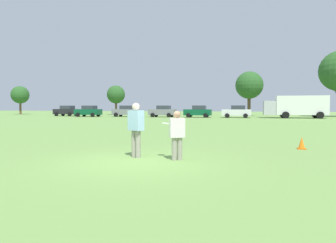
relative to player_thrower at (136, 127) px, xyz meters
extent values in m
plane|color=#6B9347|center=(0.22, -0.66, -1.00)|extent=(187.37, 187.37, 0.00)
cylinder|color=gray|center=(-0.08, 0.04, -0.55)|extent=(0.17, 0.17, 0.88)
cylinder|color=gray|center=(0.08, -0.04, -0.55)|extent=(0.17, 0.17, 0.88)
cube|color=#9EC6E5|center=(0.00, 0.00, 0.21)|extent=(0.57, 0.48, 0.64)
sphere|color=beige|center=(0.00, 0.00, 0.65)|extent=(0.25, 0.25, 0.25)
cylinder|color=gray|center=(1.46, -0.09, -0.64)|extent=(0.16, 0.16, 0.71)
cylinder|color=gray|center=(1.31, -0.16, -0.64)|extent=(0.16, 0.16, 0.71)
cube|color=silver|center=(1.39, -0.12, 0.01)|extent=(0.52, 0.43, 0.59)
sphere|color=tan|center=(1.39, -0.12, 0.41)|extent=(0.23, 0.23, 0.23)
cylinder|color=white|center=(0.96, 0.16, 0.12)|extent=(0.27, 0.27, 0.06)
cube|color=#D8590C|center=(5.56, 3.41, -0.98)|extent=(0.32, 0.32, 0.03)
cone|color=orange|center=(5.56, 3.41, -0.74)|extent=(0.24, 0.24, 0.45)
cube|color=black|center=(-27.02, 36.86, -0.22)|extent=(4.22, 1.85, 0.90)
cube|color=#2D333D|center=(-26.77, 36.86, 0.50)|extent=(2.02, 1.66, 0.64)
cylinder|color=black|center=(-28.31, 35.85, -0.67)|extent=(0.66, 0.23, 0.66)
cylinder|color=black|center=(-28.33, 37.85, -0.67)|extent=(0.66, 0.23, 0.66)
cylinder|color=black|center=(-25.71, 35.88, -0.67)|extent=(0.66, 0.23, 0.66)
cylinder|color=black|center=(-25.73, 37.87, -0.67)|extent=(0.66, 0.23, 0.66)
cube|color=#0C4C2D|center=(-21.37, 34.50, -0.22)|extent=(4.22, 1.85, 0.90)
cube|color=#2D333D|center=(-21.12, 34.51, 0.50)|extent=(2.02, 1.66, 0.64)
cylinder|color=black|center=(-22.66, 33.49, -0.67)|extent=(0.66, 0.23, 0.66)
cylinder|color=black|center=(-22.69, 35.49, -0.67)|extent=(0.66, 0.23, 0.66)
cylinder|color=black|center=(-20.06, 33.52, -0.67)|extent=(0.66, 0.23, 0.66)
cylinder|color=black|center=(-20.08, 35.52, -0.67)|extent=(0.66, 0.23, 0.66)
cube|color=slate|center=(-15.50, 36.19, -0.22)|extent=(4.22, 1.85, 0.90)
cube|color=#2D333D|center=(-15.25, 36.19, 0.50)|extent=(2.02, 1.66, 0.64)
cylinder|color=black|center=(-16.79, 35.17, -0.67)|extent=(0.66, 0.23, 0.66)
cylinder|color=black|center=(-16.81, 37.17, -0.67)|extent=(0.66, 0.23, 0.66)
cylinder|color=black|center=(-14.19, 35.20, -0.67)|extent=(0.66, 0.23, 0.66)
cylinder|color=black|center=(-14.21, 37.20, -0.67)|extent=(0.66, 0.23, 0.66)
cube|color=slate|center=(-9.21, 36.03, -0.22)|extent=(4.22, 1.85, 0.90)
cube|color=#2D333D|center=(-8.96, 36.03, 0.50)|extent=(2.02, 1.66, 0.64)
cylinder|color=black|center=(-10.50, 35.01, -0.67)|extent=(0.66, 0.23, 0.66)
cylinder|color=black|center=(-10.52, 37.01, -0.67)|extent=(0.66, 0.23, 0.66)
cylinder|color=black|center=(-7.90, 35.04, -0.67)|extent=(0.66, 0.23, 0.66)
cylinder|color=black|center=(-7.92, 37.04, -0.67)|extent=(0.66, 0.23, 0.66)
cube|color=#0C4C2D|center=(-3.56, 36.06, -0.22)|extent=(4.22, 1.85, 0.90)
cube|color=#2D333D|center=(-3.31, 36.06, 0.50)|extent=(2.02, 1.66, 0.64)
cylinder|color=black|center=(-4.85, 35.04, -0.67)|extent=(0.66, 0.23, 0.66)
cylinder|color=black|center=(-4.87, 37.04, -0.67)|extent=(0.66, 0.23, 0.66)
cylinder|color=black|center=(-2.25, 35.07, -0.67)|extent=(0.66, 0.23, 0.66)
cylinder|color=black|center=(-2.27, 37.07, -0.67)|extent=(0.66, 0.23, 0.66)
cube|color=silver|center=(2.23, 35.91, -0.22)|extent=(4.22, 1.85, 0.90)
cube|color=#2D333D|center=(2.48, 35.91, 0.50)|extent=(2.02, 1.66, 0.64)
cylinder|color=black|center=(0.94, 34.90, -0.67)|extent=(0.66, 0.23, 0.66)
cylinder|color=black|center=(0.92, 36.89, -0.67)|extent=(0.66, 0.23, 0.66)
cylinder|color=black|center=(3.54, 34.92, -0.67)|extent=(0.66, 0.23, 0.66)
cylinder|color=black|center=(3.52, 36.92, -0.67)|extent=(0.66, 0.23, 0.66)
cube|color=white|center=(11.17, 36.54, 0.83)|extent=(6.83, 2.57, 2.70)
cube|color=#B2B2B7|center=(6.97, 36.49, 0.48)|extent=(1.83, 2.32, 2.00)
cylinder|color=black|center=(8.98, 35.14, -0.52)|extent=(0.96, 0.29, 0.96)
cylinder|color=black|center=(8.95, 37.88, -0.52)|extent=(0.96, 0.29, 0.96)
cylinder|color=black|center=(13.40, 35.19, -0.52)|extent=(0.96, 0.29, 0.96)
cylinder|color=black|center=(13.37, 37.93, -0.52)|extent=(0.96, 0.29, 0.96)
cylinder|color=brown|center=(-42.89, 44.10, 0.30)|extent=(0.43, 0.43, 2.59)
sphere|color=#285623|center=(-42.89, 44.10, 3.16)|extent=(3.70, 3.70, 3.70)
cylinder|color=brown|center=(-21.54, 45.74, 0.27)|extent=(0.42, 0.42, 2.53)
sphere|color=#285623|center=(-21.54, 45.74, 3.08)|extent=(3.62, 3.62, 3.62)
cylinder|color=brown|center=(4.15, 45.36, 0.70)|extent=(0.56, 0.56, 3.39)
sphere|color=#285623|center=(4.15, 45.36, 4.44)|extent=(4.84, 4.84, 4.84)
camera|label=1|loc=(3.39, -8.94, 0.65)|focal=31.59mm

